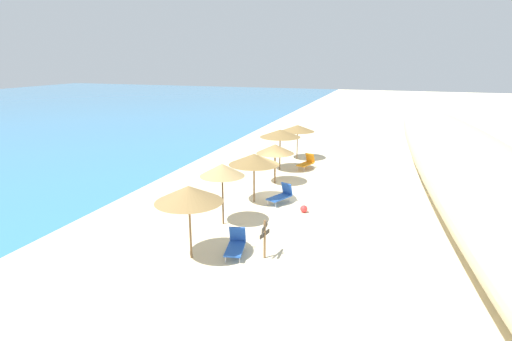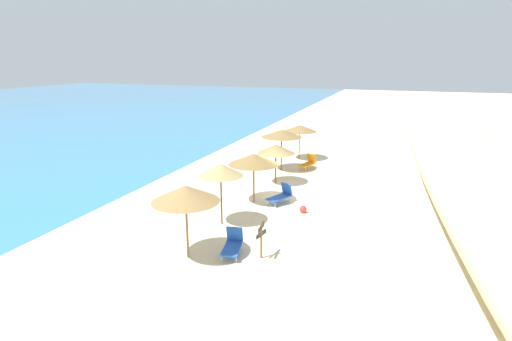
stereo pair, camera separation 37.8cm
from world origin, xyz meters
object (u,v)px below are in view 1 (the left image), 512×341
Objects in this scene: beach_umbrella_5 at (298,128)px; lounge_chair_1 at (236,244)px; wooden_signpost at (265,235)px; lounge_chair_0 at (307,162)px; beach_ball at (304,209)px; beach_umbrella_0 at (189,194)px; beach_umbrella_4 at (280,133)px; beach_umbrella_2 at (254,159)px; beach_umbrella_1 at (222,170)px; lounge_chair_2 at (281,195)px; beach_umbrella_3 at (275,149)px.

beach_umbrella_5 is 16.18m from lounge_chair_1.
lounge_chair_0 is at bearing 1.18° from wooden_signpost.
wooden_signpost reaches higher than beach_ball.
beach_umbrella_4 is at bearing 1.21° from beach_umbrella_0.
beach_umbrella_4 reaches higher than beach_umbrella_2.
beach_umbrella_1 is at bearing 2.88° from beach_umbrella_0.
lounge_chair_0 is 8.38m from beach_ball.
beach_umbrella_0 is 2.76m from lounge_chair_1.
beach_umbrella_1 is at bearing 43.13° from wooden_signpost.
lounge_chair_1 is at bearing 112.40° from lounge_chair_2.
beach_umbrella_5 is (16.89, -0.07, -0.24)m from beach_umbrella_0.
beach_umbrella_0 is 1.79× the size of lounge_chair_0.
beach_umbrella_0 reaches higher than beach_umbrella_2.
beach_umbrella_0 is 10.37m from beach_umbrella_3.
beach_umbrella_2 is 3.59m from beach_umbrella_3.
beach_umbrella_0 is 1.12× the size of beach_umbrella_5.
beach_umbrella_3 is 9.82m from wooden_signpost.
beach_umbrella_1 is at bearing 87.53° from lounge_chair_2.
lounge_chair_0 is 4.39× the size of beach_ball.
wooden_signpost is at bearing -132.66° from beach_umbrella_1.
beach_umbrella_3 is at bearing -44.77° from lounge_chair_2.
beach_umbrella_5 is at bearing 0.58° from beach_umbrella_2.
beach_umbrella_4 is 7.56× the size of beach_ball.
beach_ball is at bearing -155.83° from beach_umbrella_4.
beach_umbrella_0 is 1.10× the size of beach_umbrella_2.
beach_umbrella_5 is at bearing -97.00° from lounge_chair_1.
beach_umbrella_5 is (3.50, -0.35, -0.19)m from beach_umbrella_4.
beach_umbrella_1 is 1.88× the size of lounge_chair_1.
wooden_signpost is at bearing -157.37° from beach_umbrella_2.
beach_umbrella_0 reaches higher than lounge_chair_0.
lounge_chair_2 is at bearing -158.19° from beach_umbrella_3.
beach_umbrella_2 is 3.60m from beach_ball.
beach_umbrella_0 is at bearing -178.79° from beach_umbrella_4.
lounge_chair_1 is (-5.89, -1.29, -1.93)m from beach_umbrella_2.
beach_umbrella_2 is 1.09× the size of beach_umbrella_3.
beach_umbrella_3 is at bearing 91.97° from lounge_chair_0.
lounge_chair_2 is (-9.81, -1.50, -1.89)m from beach_umbrella_5.
beach_umbrella_1 is 9.91m from beach_umbrella_4.
beach_umbrella_5 reaches higher than lounge_chair_0.
beach_umbrella_1 is 6.91m from beach_umbrella_3.
beach_umbrella_0 is 1.20× the size of beach_umbrella_3.
wooden_signpost is at bearing -71.13° from beach_umbrella_0.
beach_umbrella_2 is 2.37m from lounge_chair_2.
beach_umbrella_3 is 6.54m from beach_umbrella_5.
beach_umbrella_3 is at bearing -3.60° from beach_umbrella_1.
lounge_chair_1 is 1.28m from wooden_signpost.
beach_umbrella_1 is 1.03× the size of beach_umbrella_4.
lounge_chair_0 reaches higher than lounge_chair_2.
lounge_chair_2 is (6.19, -0.11, 0.04)m from lounge_chair_1.
beach_umbrella_3 is (10.36, -0.26, -0.44)m from beach_umbrella_0.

